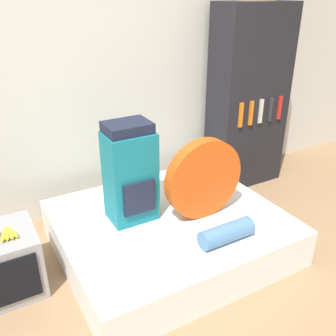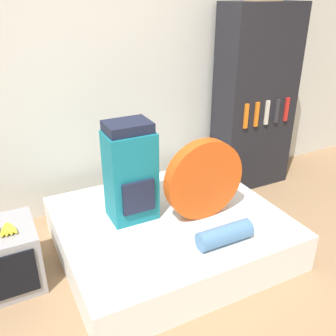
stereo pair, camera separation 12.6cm
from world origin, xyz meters
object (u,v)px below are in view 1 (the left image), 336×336
(bookshelf, at_px, (248,99))
(sleeping_roll, at_px, (227,233))
(tent_bag, at_px, (204,179))
(backpack, at_px, (130,174))
(television, at_px, (5,263))

(bookshelf, bearing_deg, sleeping_roll, -134.07)
(tent_bag, relative_size, bookshelf, 0.35)
(tent_bag, bearing_deg, bookshelf, 36.24)
(backpack, relative_size, sleeping_roll, 1.88)
(sleeping_roll, xyz_separation_m, television, (-1.50, 0.69, -0.16))
(tent_bag, bearing_deg, backpack, 153.94)
(sleeping_roll, relative_size, television, 0.85)
(backpack, bearing_deg, bookshelf, 19.24)
(television, height_order, bookshelf, bookshelf)
(television, xyz_separation_m, bookshelf, (2.71, 0.57, 0.74))
(tent_bag, height_order, sleeping_roll, tent_bag)
(tent_bag, xyz_separation_m, bookshelf, (1.16, 0.85, 0.31))
(sleeping_roll, bearing_deg, television, 155.43)
(sleeping_roll, height_order, bookshelf, bookshelf)
(backpack, bearing_deg, sleeping_roll, -54.27)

